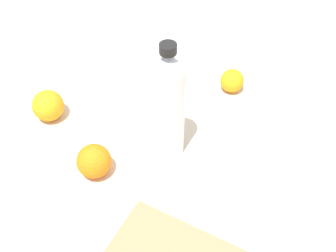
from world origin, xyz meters
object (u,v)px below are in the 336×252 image
water_bottle (168,106)px  orange_0 (94,161)px  orange_1 (232,81)px  orange_2 (48,106)px

water_bottle → orange_0: water_bottle is taller
water_bottle → orange_1: 0.30m
orange_2 → orange_1: bearing=-119.7°
water_bottle → orange_0: 0.20m
orange_0 → orange_1: (-0.02, -0.44, -0.01)m
orange_2 → orange_0: bearing=175.4°
water_bottle → orange_0: (0.06, 0.17, -0.10)m
orange_0 → orange_1: 0.44m
orange_1 → orange_2: (0.24, 0.42, 0.01)m
water_bottle → orange_1: (0.04, -0.27, -0.11)m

